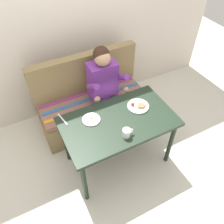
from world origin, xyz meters
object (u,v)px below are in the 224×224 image
Objects in this scene: coffee_mug at (127,133)px; couch at (92,103)px; plate_eggs at (91,119)px; plate_breakfast at (138,106)px; person at (105,85)px; knife at (62,119)px; table at (118,126)px.

couch is at bearing 88.37° from coffee_mug.
couch reaches higher than plate_eggs.
couch is at bearing 113.18° from plate_breakfast.
person is 6.38× the size of plate_eggs.
person is at bearing 50.04° from plate_eggs.
knife is at bearing 150.86° from plate_eggs.
plate_eggs reaches higher than knife.
couch is at bearing 90.00° from table.
plate_eggs is (-0.38, -0.45, -0.00)m from person.
couch reaches higher than coffee_mug.
person is at bearing 14.62° from knife.
table is 0.61m from person.
table is 0.83m from couch.
table is at bearing -164.54° from plate_breakfast.
plate_breakfast is at bearing -24.72° from knife.
plate_eggs is at bearing 151.69° from table.
person is at bearing 77.67° from table.
plate_eggs is (-0.25, -0.63, 0.41)m from couch.
table is at bearing 82.69° from coffee_mug.
plate_eggs is (-0.54, 0.05, -0.00)m from plate_breakfast.
plate_breakfast is at bearing 15.46° from table.
knife is (-0.52, -0.48, 0.40)m from couch.
plate_breakfast is 0.44m from coffee_mug.
knife is (-0.65, -0.31, -0.01)m from person.
person reaches higher than coffee_mug.
table is 0.83× the size of couch.
couch is 6.02× the size of plate_breakfast.
plate_eggs is 0.42m from coffee_mug.
plate_breakfast is 0.84m from knife.
plate_breakfast is at bearing 42.95° from coffee_mug.
plate_breakfast is (0.16, -0.51, 0.00)m from person.
coffee_mug is (-0.16, -0.81, 0.04)m from person.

